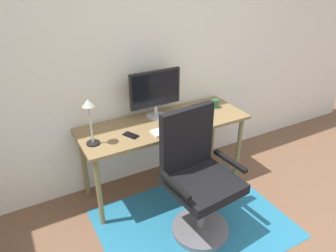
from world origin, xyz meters
name	(u,v)px	position (x,y,z in m)	size (l,w,h in m)	color
wall_back	(151,51)	(0.00, 2.20, 1.30)	(6.00, 0.10, 2.60)	white
area_rug	(194,223)	(-0.08, 1.23, 0.00)	(1.58, 1.20, 0.01)	teal
desk	(165,129)	(-0.04, 1.84, 0.64)	(1.60, 0.57, 0.72)	olive
monitor	(155,91)	(-0.06, 1.99, 0.99)	(0.50, 0.18, 0.46)	#B2B2B7
keyboard	(175,128)	(-0.03, 1.68, 0.73)	(0.43, 0.13, 0.02)	white
computer_mouse	(203,121)	(0.27, 1.67, 0.74)	(0.06, 0.10, 0.03)	white
coffee_cup	(215,104)	(0.56, 1.89, 0.76)	(0.08, 0.08, 0.09)	#245C34
cell_phone	(131,135)	(-0.42, 1.75, 0.72)	(0.07, 0.14, 0.01)	black
desk_lamp	(89,114)	(-0.74, 1.78, 0.99)	(0.11, 0.11, 0.40)	black
office_chair	(197,182)	(-0.09, 1.20, 0.48)	(0.62, 0.55, 1.07)	slate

